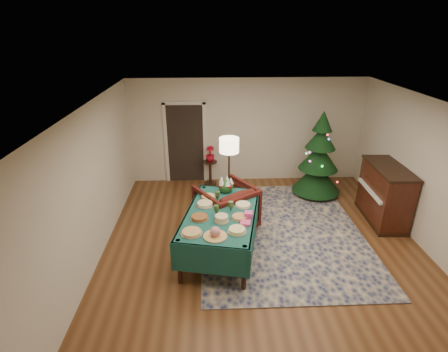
{
  "coord_description": "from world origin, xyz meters",
  "views": [
    {
      "loc": [
        -0.99,
        -5.19,
        3.9
      ],
      "look_at": [
        -0.7,
        1.32,
        1.05
      ],
      "focal_mm": 28.0,
      "sensor_mm": 36.0,
      "label": 1
    }
  ],
  "objects_px": {
    "buffet_table": "(221,220)",
    "potted_plant": "(210,157)",
    "side_table": "(210,173)",
    "piano": "(384,194)",
    "gift_box": "(249,215)",
    "floor_lamp": "(229,150)",
    "christmas_tree": "(319,158)",
    "armchair": "(226,205)"
  },
  "relations": [
    {
      "from": "potted_plant",
      "to": "christmas_tree",
      "type": "height_order",
      "value": "christmas_tree"
    },
    {
      "from": "side_table",
      "to": "potted_plant",
      "type": "xyz_separation_m",
      "value": [
        0.0,
        -0.0,
        0.45
      ]
    },
    {
      "from": "gift_box",
      "to": "christmas_tree",
      "type": "bearing_deg",
      "value": 51.84
    },
    {
      "from": "buffet_table",
      "to": "floor_lamp",
      "type": "bearing_deg",
      "value": 81.57
    },
    {
      "from": "potted_plant",
      "to": "piano",
      "type": "bearing_deg",
      "value": -28.39
    },
    {
      "from": "buffet_table",
      "to": "potted_plant",
      "type": "height_order",
      "value": "potted_plant"
    },
    {
      "from": "armchair",
      "to": "gift_box",
      "type": "bearing_deg",
      "value": 75.19
    },
    {
      "from": "buffet_table",
      "to": "gift_box",
      "type": "xyz_separation_m",
      "value": [
        0.46,
        -0.21,
        0.22
      ]
    },
    {
      "from": "floor_lamp",
      "to": "piano",
      "type": "xyz_separation_m",
      "value": [
        3.25,
        -0.54,
        -0.86
      ]
    },
    {
      "from": "gift_box",
      "to": "piano",
      "type": "xyz_separation_m",
      "value": [
        3.01,
        1.21,
        -0.28
      ]
    },
    {
      "from": "armchair",
      "to": "piano",
      "type": "xyz_separation_m",
      "value": [
        3.35,
        0.18,
        0.08
      ]
    },
    {
      "from": "gift_box",
      "to": "piano",
      "type": "distance_m",
      "value": 3.26
    },
    {
      "from": "buffet_table",
      "to": "christmas_tree",
      "type": "height_order",
      "value": "christmas_tree"
    },
    {
      "from": "side_table",
      "to": "floor_lamp",
      "type": "bearing_deg",
      "value": -74.29
    },
    {
      "from": "buffet_table",
      "to": "side_table",
      "type": "distance_m",
      "value": 3.0
    },
    {
      "from": "christmas_tree",
      "to": "buffet_table",
      "type": "bearing_deg",
      "value": -136.72
    },
    {
      "from": "armchair",
      "to": "christmas_tree",
      "type": "distance_m",
      "value": 2.75
    },
    {
      "from": "gift_box",
      "to": "armchair",
      "type": "xyz_separation_m",
      "value": [
        -0.34,
        1.04,
        -0.36
      ]
    },
    {
      "from": "side_table",
      "to": "christmas_tree",
      "type": "bearing_deg",
      "value": -14.86
    },
    {
      "from": "buffet_table",
      "to": "potted_plant",
      "type": "distance_m",
      "value": 2.98
    },
    {
      "from": "buffet_table",
      "to": "piano",
      "type": "relative_size",
      "value": 1.61
    },
    {
      "from": "armchair",
      "to": "piano",
      "type": "bearing_deg",
      "value": 150.25
    },
    {
      "from": "gift_box",
      "to": "potted_plant",
      "type": "bearing_deg",
      "value": 101.34
    },
    {
      "from": "floor_lamp",
      "to": "side_table",
      "type": "xyz_separation_m",
      "value": [
        -0.4,
        1.43,
        -1.14
      ]
    },
    {
      "from": "side_table",
      "to": "potted_plant",
      "type": "height_order",
      "value": "potted_plant"
    },
    {
      "from": "floor_lamp",
      "to": "piano",
      "type": "distance_m",
      "value": 3.4
    },
    {
      "from": "buffet_table",
      "to": "gift_box",
      "type": "relative_size",
      "value": 17.61
    },
    {
      "from": "potted_plant",
      "to": "buffet_table",
      "type": "bearing_deg",
      "value": -86.65
    },
    {
      "from": "piano",
      "to": "gift_box",
      "type": "bearing_deg",
      "value": -158.08
    },
    {
      "from": "floor_lamp",
      "to": "potted_plant",
      "type": "xyz_separation_m",
      "value": [
        -0.4,
        1.43,
        -0.7
      ]
    },
    {
      "from": "christmas_tree",
      "to": "potted_plant",
      "type": "bearing_deg",
      "value": 165.14
    },
    {
      "from": "side_table",
      "to": "potted_plant",
      "type": "relative_size",
      "value": 1.59
    },
    {
      "from": "buffet_table",
      "to": "gift_box",
      "type": "height_order",
      "value": "gift_box"
    },
    {
      "from": "floor_lamp",
      "to": "piano",
      "type": "relative_size",
      "value": 1.18
    },
    {
      "from": "buffet_table",
      "to": "piano",
      "type": "height_order",
      "value": "piano"
    },
    {
      "from": "buffet_table",
      "to": "side_table",
      "type": "bearing_deg",
      "value": 93.35
    },
    {
      "from": "side_table",
      "to": "potted_plant",
      "type": "distance_m",
      "value": 0.45
    },
    {
      "from": "buffet_table",
      "to": "potted_plant",
      "type": "xyz_separation_m",
      "value": [
        -0.17,
        2.97,
        0.1
      ]
    },
    {
      "from": "gift_box",
      "to": "potted_plant",
      "type": "relative_size",
      "value": 0.33
    },
    {
      "from": "christmas_tree",
      "to": "piano",
      "type": "relative_size",
      "value": 1.44
    },
    {
      "from": "buffet_table",
      "to": "side_table",
      "type": "height_order",
      "value": "buffet_table"
    },
    {
      "from": "gift_box",
      "to": "side_table",
      "type": "distance_m",
      "value": 3.3
    }
  ]
}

